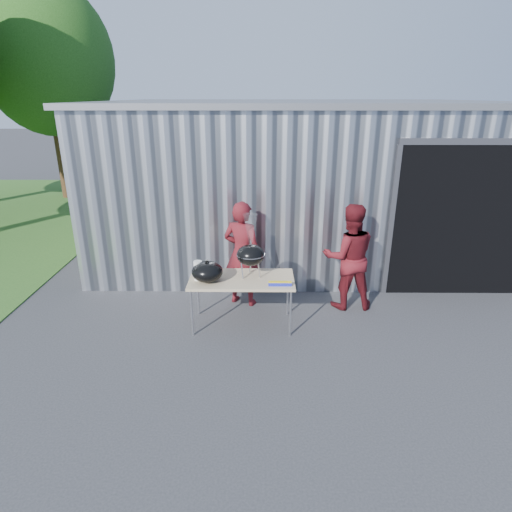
{
  "coord_description": "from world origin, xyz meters",
  "views": [
    {
      "loc": [
        -0.1,
        -5.06,
        3.22
      ],
      "look_at": [
        -0.14,
        0.67,
        1.05
      ],
      "focal_mm": 30.0,
      "sensor_mm": 36.0,
      "label": 1
    }
  ],
  "objects_px": {
    "person_cook": "(242,254)",
    "person_bystander": "(349,257)",
    "kettle_grill": "(251,249)",
    "folding_table": "(242,281)"
  },
  "relations": [
    {
      "from": "person_cook",
      "to": "person_bystander",
      "type": "height_order",
      "value": "person_cook"
    },
    {
      "from": "folding_table",
      "to": "person_bystander",
      "type": "distance_m",
      "value": 1.77
    },
    {
      "from": "kettle_grill",
      "to": "person_cook",
      "type": "distance_m",
      "value": 0.74
    },
    {
      "from": "person_cook",
      "to": "person_bystander",
      "type": "bearing_deg",
      "value": -162.08
    },
    {
      "from": "person_bystander",
      "to": "kettle_grill",
      "type": "bearing_deg",
      "value": 17.99
    },
    {
      "from": "folding_table",
      "to": "person_bystander",
      "type": "xyz_separation_m",
      "value": [
        1.65,
        0.62,
        0.14
      ]
    },
    {
      "from": "kettle_grill",
      "to": "person_cook",
      "type": "relative_size",
      "value": 0.54
    },
    {
      "from": "kettle_grill",
      "to": "person_bystander",
      "type": "xyz_separation_m",
      "value": [
        1.52,
        0.55,
        -0.33
      ]
    },
    {
      "from": "person_bystander",
      "to": "person_cook",
      "type": "bearing_deg",
      "value": -5.35
    },
    {
      "from": "kettle_grill",
      "to": "person_cook",
      "type": "height_order",
      "value": "person_cook"
    }
  ]
}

